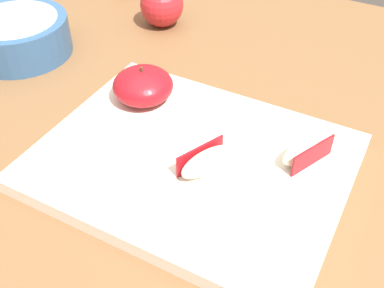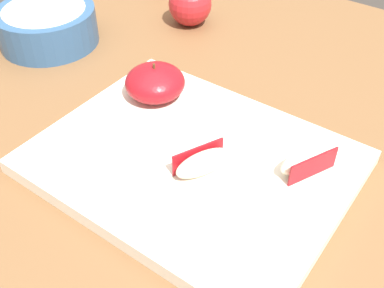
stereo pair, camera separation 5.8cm
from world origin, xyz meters
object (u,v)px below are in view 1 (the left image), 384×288
at_px(cutting_board, 192,162).
at_px(ceramic_fruit_bowl, 18,35).
at_px(apple_half_skin_up, 143,86).
at_px(apple_wedge_middle, 206,161).
at_px(apple_wedge_left, 305,150).
at_px(whole_apple_crimson, 162,5).

xyz_separation_m(cutting_board, ceramic_fruit_bowl, (-0.40, 0.11, 0.02)).
distance_m(apple_half_skin_up, ceramic_fruit_bowl, 0.28).
bearing_deg(apple_half_skin_up, ceramic_fruit_bowl, 172.01).
bearing_deg(apple_wedge_middle, ceramic_fruit_bowl, 163.18).
bearing_deg(ceramic_fruit_bowl, apple_wedge_middle, -16.82).
distance_m(apple_wedge_left, whole_apple_crimson, 0.44).
height_order(cutting_board, apple_half_skin_up, apple_half_skin_up).
bearing_deg(cutting_board, apple_half_skin_up, 148.27).
height_order(cutting_board, apple_wedge_left, apple_wedge_left).
distance_m(cutting_board, apple_wedge_left, 0.14).
distance_m(cutting_board, ceramic_fruit_bowl, 0.41).
relative_size(apple_wedge_middle, ceramic_fruit_bowl, 0.44).
bearing_deg(apple_half_skin_up, cutting_board, -31.73).
distance_m(apple_wedge_middle, whole_apple_crimson, 0.42).
distance_m(cutting_board, apple_wedge_middle, 0.04).
bearing_deg(whole_apple_crimson, cutting_board, -53.53).
distance_m(whole_apple_crimson, ceramic_fruit_bowl, 0.26).
xyz_separation_m(apple_wedge_left, whole_apple_crimson, (-0.36, 0.26, 0.00)).
bearing_deg(cutting_board, ceramic_fruit_bowl, 164.18).
relative_size(apple_half_skin_up, apple_wedge_middle, 1.13).
height_order(apple_half_skin_up, apple_wedge_middle, apple_half_skin_up).
xyz_separation_m(apple_wedge_middle, ceramic_fruit_bowl, (-0.43, 0.13, -0.00)).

